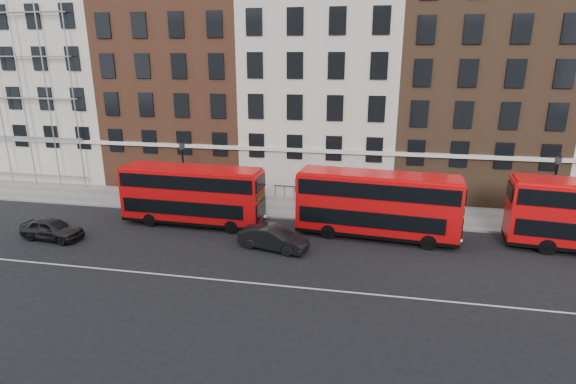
% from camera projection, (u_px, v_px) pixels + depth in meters
% --- Properties ---
extents(ground, '(120.00, 120.00, 0.00)m').
position_uv_depth(ground, '(282.00, 268.00, 25.45)').
color(ground, black).
rests_on(ground, ground).
extents(pavement, '(80.00, 5.00, 0.15)m').
position_uv_depth(pavement, '(309.00, 208.00, 35.29)').
color(pavement, gray).
rests_on(pavement, ground).
extents(kerb, '(80.00, 0.30, 0.16)m').
position_uv_depth(kerb, '(304.00, 219.00, 32.94)').
color(kerb, gray).
rests_on(kerb, ground).
extents(road_centre_line, '(70.00, 0.12, 0.01)m').
position_uv_depth(road_centre_line, '(275.00, 285.00, 23.57)').
color(road_centre_line, white).
rests_on(road_centre_line, ground).
extents(building_terrace, '(64.00, 11.95, 22.00)m').
position_uv_depth(building_terrace, '(319.00, 71.00, 39.33)').
color(building_terrace, '#AEA797').
rests_on(building_terrace, ground).
extents(bus_b, '(10.10, 2.78, 4.21)m').
position_uv_depth(bus_b, '(192.00, 194.00, 31.47)').
color(bus_b, red).
rests_on(bus_b, ground).
extents(bus_c, '(10.60, 3.47, 4.37)m').
position_uv_depth(bus_c, '(377.00, 204.00, 29.14)').
color(bus_c, red).
rests_on(bus_c, ground).
extents(car_rear, '(4.30, 2.05, 1.42)m').
position_uv_depth(car_rear, '(52.00, 229.00, 29.34)').
color(car_rear, black).
rests_on(car_rear, ground).
extents(car_front, '(4.60, 2.46, 1.44)m').
position_uv_depth(car_front, '(273.00, 238.00, 27.86)').
color(car_front, black).
rests_on(car_front, ground).
extents(lamp_post_left, '(0.44, 0.44, 5.33)m').
position_uv_depth(lamp_post_left, '(184.00, 170.00, 34.71)').
color(lamp_post_left, black).
rests_on(lamp_post_left, pavement).
extents(lamp_post_right, '(0.44, 0.44, 5.33)m').
position_uv_depth(lamp_post_right, '(553.00, 188.00, 30.02)').
color(lamp_post_right, black).
rests_on(lamp_post_right, pavement).
extents(iron_railings, '(6.60, 0.06, 1.00)m').
position_uv_depth(iron_railings, '(313.00, 193.00, 37.19)').
color(iron_railings, black).
rests_on(iron_railings, pavement).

